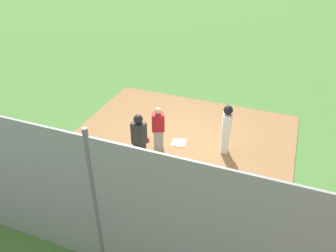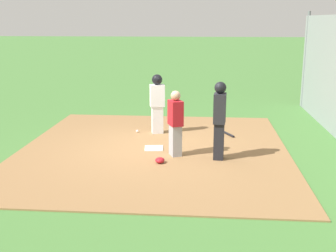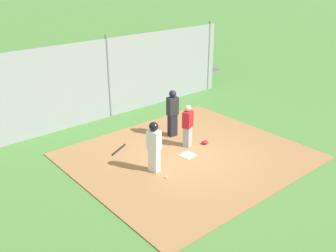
# 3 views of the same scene
# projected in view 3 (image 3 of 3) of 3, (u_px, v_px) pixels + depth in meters

# --- Properties ---
(ground_plane) EXTENTS (140.00, 140.00, 0.00)m
(ground_plane) POSITION_uv_depth(u_px,v_px,m) (188.00, 156.00, 12.78)
(ground_plane) COLOR #477A38
(dirt_infield) EXTENTS (7.20, 6.40, 0.03)m
(dirt_infield) POSITION_uv_depth(u_px,v_px,m) (188.00, 156.00, 12.78)
(dirt_infield) COLOR olive
(dirt_infield) RESTS_ON ground_plane
(home_plate) EXTENTS (0.49, 0.49, 0.02)m
(home_plate) POSITION_uv_depth(u_px,v_px,m) (188.00, 155.00, 12.77)
(home_plate) COLOR white
(home_plate) RESTS_ON dirt_infield
(catcher) EXTENTS (0.45, 0.39, 1.50)m
(catcher) POSITION_uv_depth(u_px,v_px,m) (188.00, 125.00, 13.14)
(catcher) COLOR #9E9EA3
(catcher) RESTS_ON dirt_infield
(umpire) EXTENTS (0.40, 0.29, 1.74)m
(umpire) POSITION_uv_depth(u_px,v_px,m) (173.00, 112.00, 13.87)
(umpire) COLOR black
(umpire) RESTS_ON dirt_infield
(runner) EXTENTS (0.35, 0.43, 1.62)m
(runner) POSITION_uv_depth(u_px,v_px,m) (154.00, 144.00, 11.48)
(runner) COLOR silver
(runner) RESTS_ON dirt_infield
(baseball_bat) EXTENTS (0.79, 0.44, 0.06)m
(baseball_bat) POSITION_uv_depth(u_px,v_px,m) (119.00, 149.00, 13.11)
(baseball_bat) COLOR black
(baseball_bat) RESTS_ON dirt_infield
(catcher_mask) EXTENTS (0.24, 0.20, 0.12)m
(catcher_mask) POSITION_uv_depth(u_px,v_px,m) (205.00, 142.00, 13.55)
(catcher_mask) COLOR #B21923
(catcher_mask) RESTS_ON dirt_infield
(baseball) EXTENTS (0.07, 0.07, 0.07)m
(baseball) POSITION_uv_depth(u_px,v_px,m) (166.00, 177.00, 11.43)
(baseball) COLOR white
(baseball) RESTS_ON dirt_infield
(backstop_fence) EXTENTS (12.00, 0.10, 3.35)m
(backstop_fence) POSITION_uv_depth(u_px,v_px,m) (108.00, 79.00, 15.46)
(backstop_fence) COLOR #93999E
(backstop_fence) RESTS_ON ground_plane
(parking_lot) EXTENTS (18.00, 5.20, 0.04)m
(parking_lot) POSITION_uv_depth(u_px,v_px,m) (60.00, 89.00, 19.41)
(parking_lot) COLOR #515156
(parking_lot) RESTS_ON ground_plane
(parked_car_blue) EXTENTS (4.32, 2.14, 1.28)m
(parked_car_blue) POSITION_uv_depth(u_px,v_px,m) (154.00, 62.00, 22.21)
(parked_car_blue) COLOR #28428C
(parked_car_blue) RESTS_ON parking_lot
(parked_car_green) EXTENTS (4.24, 1.95, 1.28)m
(parked_car_green) POSITION_uv_depth(u_px,v_px,m) (54.00, 78.00, 19.04)
(parked_car_green) COLOR #235B38
(parked_car_green) RESTS_ON parking_lot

